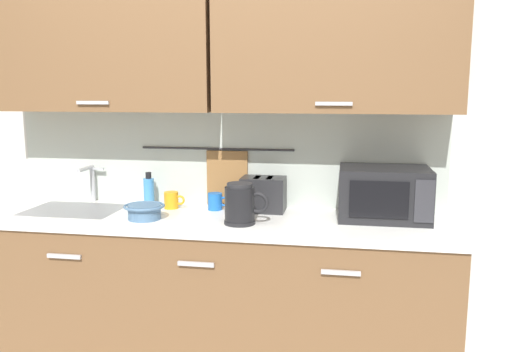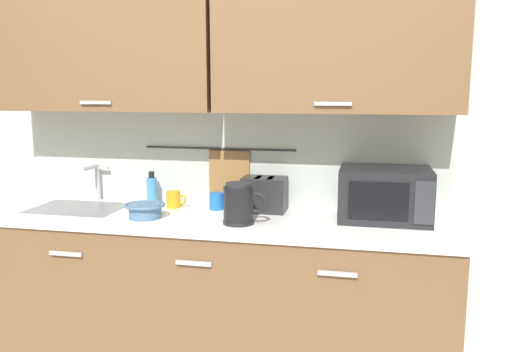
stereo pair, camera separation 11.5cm
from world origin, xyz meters
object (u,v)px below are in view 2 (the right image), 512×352
at_px(dish_soap_bottle, 152,190).
at_px(mug_near_sink, 174,199).
at_px(microwave, 385,194).
at_px(electric_kettle, 239,204).
at_px(toaster, 264,194).
at_px(mixing_bowl, 145,210).
at_px(mug_by_kettle, 217,201).

relative_size(dish_soap_bottle, mug_near_sink, 1.63).
bearing_deg(mug_near_sink, microwave, -1.89).
xyz_separation_m(electric_kettle, mug_near_sink, (-0.46, 0.27, -0.05)).
relative_size(microwave, toaster, 1.80).
relative_size(microwave, mixing_bowl, 2.15).
relative_size(dish_soap_bottle, mixing_bowl, 0.92).
relative_size(electric_kettle, mug_near_sink, 1.89).
relative_size(microwave, dish_soap_bottle, 2.35).
height_order(microwave, electric_kettle, microwave).
height_order(electric_kettle, mug_by_kettle, electric_kettle).
distance_m(electric_kettle, toaster, 0.31).
xyz_separation_m(electric_kettle, toaster, (0.07, 0.30, -0.01)).
relative_size(dish_soap_bottle, toaster, 0.77).
distance_m(electric_kettle, dish_soap_bottle, 0.69).
distance_m(electric_kettle, mug_near_sink, 0.53).
relative_size(microwave, mug_by_kettle, 3.83).
bearing_deg(toaster, microwave, -5.55).
xyz_separation_m(electric_kettle, mug_by_kettle, (-0.20, 0.28, -0.05)).
bearing_deg(mixing_bowl, electric_kettle, -1.18).
bearing_deg(microwave, dish_soap_bottle, 176.21).
xyz_separation_m(microwave, dish_soap_bottle, (-1.32, 0.09, -0.05)).
relative_size(dish_soap_bottle, mug_by_kettle, 1.63).
bearing_deg(mixing_bowl, mug_by_kettle, 40.78).
distance_m(toaster, mug_by_kettle, 0.27).
bearing_deg(electric_kettle, mixing_bowl, 178.82).
relative_size(electric_kettle, mug_by_kettle, 1.89).
distance_m(mug_near_sink, toaster, 0.53).
bearing_deg(mixing_bowl, toaster, 26.25).
xyz_separation_m(mixing_bowl, mug_by_kettle, (0.31, 0.27, 0.00)).
bearing_deg(dish_soap_bottle, mug_near_sink, -17.58).
distance_m(microwave, electric_kettle, 0.75).
distance_m(microwave, toaster, 0.65).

